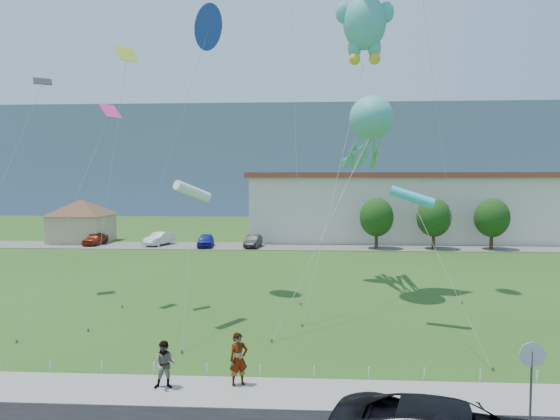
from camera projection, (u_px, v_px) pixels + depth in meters
The scene contains 25 objects.
ground at pixel (238, 364), 19.84m from camera, with size 160.00×160.00×0.00m, color #294E16.
sidewalk at pixel (227, 392), 17.09m from camera, with size 80.00×2.50×0.10m, color gray.
parking_strip at pixel (283, 247), 54.72m from camera, with size 70.00×6.00×0.06m, color #59544C.
hill_ridge at pixel (299, 161), 138.67m from camera, with size 160.00×50.00×25.00m, color slate.
pavilion at pixel (82, 217), 58.89m from camera, with size 9.20×9.20×5.00m.
warehouse at pixel (495, 206), 61.96m from camera, with size 61.00×15.00×8.20m.
stop_sign at pixel (532, 362), 14.99m from camera, with size 0.80×0.07×2.50m.
rope_fence at pixel (233, 371), 18.53m from camera, with size 26.05×0.05×0.50m.
tree_near at pixel (376, 217), 52.95m from camera, with size 3.60×3.60×5.47m.
tree_mid at pixel (434, 217), 52.61m from camera, with size 3.60×3.60×5.47m.
tree_far at pixel (492, 218), 52.26m from camera, with size 3.60×3.60×5.47m.
pedestrian_left at pixel (239, 359), 17.57m from camera, with size 0.68×0.44×1.86m, color gray.
pedestrian_right at pixel (165, 365), 17.30m from camera, with size 0.81×0.63×1.66m, color gray.
parked_car_red at pixel (95, 239), 56.12m from camera, with size 1.62×4.02×1.37m, color maroon.
parked_car_silver at pixel (160, 239), 55.81m from camera, with size 1.52×4.36×1.44m, color silver.
parked_car_blue at pixel (206, 240), 54.45m from camera, with size 1.65×4.11×1.40m, color navy.
parked_car_black at pixel (253, 241), 54.05m from camera, with size 1.38×3.94×1.30m, color black.
octopus_kite at pixel (369, 132), 31.97m from camera, with size 6.88×15.82×12.50m.
teddy_bear_kite at pixel (365, 16), 32.21m from camera, with size 5.82×9.86×20.77m.
small_kite_yellow at pixel (123, 85), 27.59m from camera, with size 1.29×5.57×14.86m.
small_kite_pink at pixel (101, 133), 27.91m from camera, with size 2.41×7.68×11.74m.
small_kite_white at pixel (193, 192), 25.27m from camera, with size 0.84×5.77×7.20m.
small_kite_cyan at pixel (413, 198), 24.81m from camera, with size 2.21×7.18×6.92m.
small_kite_blue at pixel (206, 34), 31.58m from camera, with size 5.20×5.08×17.69m.
small_kite_black at pixel (32, 107), 31.12m from camera, with size 2.23×8.18×14.09m.
Camera 1 is at (2.77, -19.31, 7.33)m, focal length 32.00 mm.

